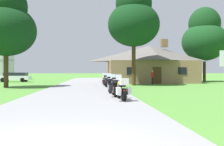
# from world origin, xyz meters

# --- Properties ---
(ground_plane) EXTENTS (500.00, 500.00, 0.00)m
(ground_plane) POSITION_xyz_m (0.00, 20.00, 0.00)
(ground_plane) COLOR #4C8433
(asphalt_driveway) EXTENTS (6.40, 80.00, 0.06)m
(asphalt_driveway) POSITION_xyz_m (0.00, 18.00, 0.03)
(asphalt_driveway) COLOR gray
(asphalt_driveway) RESTS_ON ground
(motorcycle_yellow_nearest_to_camera) EXTENTS (0.80, 2.08, 1.30)m
(motorcycle_yellow_nearest_to_camera) POSITION_xyz_m (2.27, 8.00, 0.61)
(motorcycle_yellow_nearest_to_camera) COLOR black
(motorcycle_yellow_nearest_to_camera) RESTS_ON asphalt_driveway
(motorcycle_blue_second_in_row) EXTENTS (0.73, 2.08, 1.30)m
(motorcycle_blue_second_in_row) POSITION_xyz_m (2.08, 10.18, 0.61)
(motorcycle_blue_second_in_row) COLOR black
(motorcycle_blue_second_in_row) RESTS_ON asphalt_driveway
(motorcycle_silver_third_in_row) EXTENTS (0.66, 2.08, 1.30)m
(motorcycle_silver_third_in_row) POSITION_xyz_m (1.98, 12.93, 0.62)
(motorcycle_silver_third_in_row) COLOR black
(motorcycle_silver_third_in_row) RESTS_ON asphalt_driveway
(motorcycle_orange_fourth_in_row) EXTENTS (0.79, 2.08, 1.30)m
(motorcycle_orange_fourth_in_row) POSITION_xyz_m (2.27, 15.22, 0.61)
(motorcycle_orange_fourth_in_row) COLOR black
(motorcycle_orange_fourth_in_row) RESTS_ON asphalt_driveway
(motorcycle_blue_fifth_in_row) EXTENTS (0.70, 2.08, 1.30)m
(motorcycle_blue_fifth_in_row) POSITION_xyz_m (2.21, 17.90, 0.62)
(motorcycle_blue_fifth_in_row) COLOR black
(motorcycle_blue_fifth_in_row) RESTS_ON asphalt_driveway
(motorcycle_yellow_sixth_in_row) EXTENTS (0.84, 2.08, 1.30)m
(motorcycle_yellow_sixth_in_row) POSITION_xyz_m (2.13, 20.10, 0.61)
(motorcycle_yellow_sixth_in_row) COLOR black
(motorcycle_yellow_sixth_in_row) RESTS_ON asphalt_driveway
(motorcycle_red_farthest_in_row) EXTENTS (0.73, 2.08, 1.30)m
(motorcycle_red_farthest_in_row) POSITION_xyz_m (2.05, 22.65, 0.61)
(motorcycle_red_farthest_in_row) COLOR black
(motorcycle_red_farthest_in_row) RESTS_ON asphalt_driveway
(stone_lodge) EXTENTS (12.25, 8.86, 6.10)m
(stone_lodge) POSITION_xyz_m (8.80, 31.11, 2.68)
(stone_lodge) COLOR #896B4C
(stone_lodge) RESTS_ON ground
(bystander_red_shirt_near_lodge) EXTENTS (0.35, 0.51, 1.69)m
(bystander_red_shirt_near_lodge) POSITION_xyz_m (7.84, 25.29, 0.95)
(bystander_red_shirt_near_lodge) COLOR black
(bystander_red_shirt_near_lodge) RESTS_ON ground
(tree_by_lodge_front) EXTENTS (5.71, 5.71, 11.14)m
(tree_by_lodge_front) POSITION_xyz_m (5.33, 23.50, 7.39)
(tree_by_lodge_front) COLOR #422D19
(tree_by_lodge_front) RESTS_ON ground
(tree_right_of_lodge) EXTENTS (6.77, 6.77, 11.33)m
(tree_right_of_lodge) POSITION_xyz_m (17.79, 33.51, 6.89)
(tree_right_of_lodge) COLOR #422D19
(tree_right_of_lodge) RESTS_ON ground
(tree_left_near) EXTENTS (5.72, 5.72, 9.87)m
(tree_left_near) POSITION_xyz_m (-7.43, 20.46, 6.12)
(tree_left_near) COLOR #422D19
(tree_left_near) RESTS_ON ground
(metal_silo_distant) EXTENTS (4.16, 4.16, 8.69)m
(metal_silo_distant) POSITION_xyz_m (-17.20, 49.59, 4.36)
(metal_silo_distant) COLOR #B2B7BC
(metal_silo_distant) RESTS_ON ground
(parked_white_suv_far_left) EXTENTS (4.66, 2.04, 1.40)m
(parked_white_suv_far_left) POSITION_xyz_m (-10.74, 34.82, 0.78)
(parked_white_suv_far_left) COLOR silver
(parked_white_suv_far_left) RESTS_ON ground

